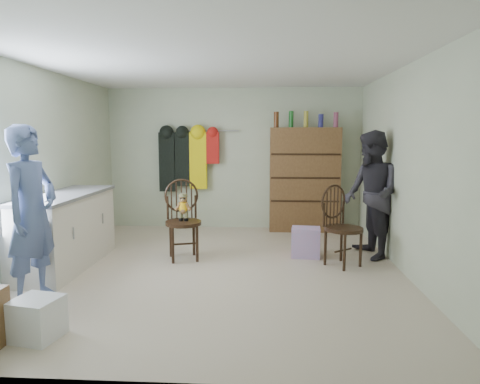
# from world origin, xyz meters

# --- Properties ---
(ground_plane) EXTENTS (5.00, 5.00, 0.00)m
(ground_plane) POSITION_xyz_m (0.00, 0.00, 0.00)
(ground_plane) COLOR beige
(ground_plane) RESTS_ON ground
(room_walls) EXTENTS (5.00, 5.00, 5.00)m
(room_walls) POSITION_xyz_m (0.00, 0.53, 1.58)
(room_walls) COLOR beige
(room_walls) RESTS_ON ground
(counter) EXTENTS (0.64, 1.86, 0.94)m
(counter) POSITION_xyz_m (-1.95, 0.00, 0.47)
(counter) COLOR silver
(counter) RESTS_ON ground
(plastic_tub) EXTENTS (0.41, 0.40, 0.34)m
(plastic_tub) POSITION_xyz_m (-1.30, -1.92, 0.17)
(plastic_tub) COLOR white
(plastic_tub) RESTS_ON ground
(chair_front) EXTENTS (0.60, 0.60, 1.08)m
(chair_front) POSITION_xyz_m (-0.54, 0.46, 0.60)
(chair_front) COLOR black
(chair_front) RESTS_ON ground
(chair_far) EXTENTS (0.65, 0.65, 1.04)m
(chair_far) POSITION_xyz_m (1.53, 0.27, 0.56)
(chair_far) COLOR black
(chair_far) RESTS_ON ground
(striped_bag) EXTENTS (0.41, 0.34, 0.41)m
(striped_bag) POSITION_xyz_m (1.13, 0.63, 0.20)
(striped_bag) COLOR pink
(striped_bag) RESTS_ON ground
(person_left) EXTENTS (0.51, 0.70, 1.77)m
(person_left) POSITION_xyz_m (-1.74, -1.13, 0.88)
(person_left) COLOR #54669A
(person_left) RESTS_ON ground
(person_right) EXTENTS (0.78, 0.94, 1.74)m
(person_right) POSITION_xyz_m (2.00, 0.65, 0.87)
(person_right) COLOR #2D2B33
(person_right) RESTS_ON ground
(dresser) EXTENTS (1.20, 0.39, 2.08)m
(dresser) POSITION_xyz_m (1.25, 2.30, 0.91)
(dresser) COLOR brown
(dresser) RESTS_ON ground
(coat_rack) EXTENTS (1.42, 0.12, 1.09)m
(coat_rack) POSITION_xyz_m (-0.83, 2.38, 1.25)
(coat_rack) COLOR #99999E
(coat_rack) RESTS_ON ground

